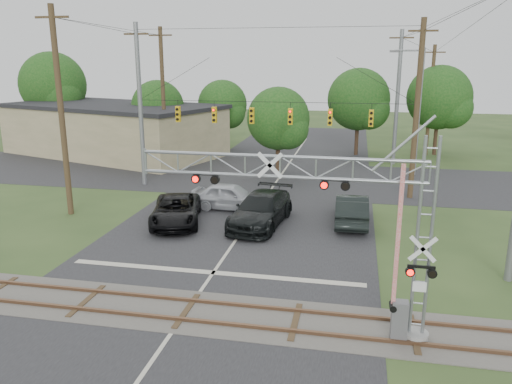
% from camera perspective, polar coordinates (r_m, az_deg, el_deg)
% --- Properties ---
extents(ground, '(160.00, 160.00, 0.00)m').
position_cam_1_polar(ground, '(17.31, -10.19, -16.39)').
color(ground, '#2E441F').
rests_on(ground, ground).
extents(road_main, '(14.00, 90.00, 0.02)m').
position_cam_1_polar(road_main, '(25.95, -2.12, -5.27)').
color(road_main, '#242326').
rests_on(road_main, ground).
extents(road_cross, '(90.00, 12.00, 0.02)m').
position_cam_1_polar(road_cross, '(39.15, 2.66, 1.62)').
color(road_cross, '#242326').
rests_on(road_cross, ground).
extents(railroad_track, '(90.00, 3.20, 0.17)m').
position_cam_1_polar(railroad_track, '(18.92, -7.94, -13.31)').
color(railroad_track, '#4D4943').
rests_on(railroad_track, ground).
extents(crossing_gantry, '(9.63, 0.86, 6.76)m').
position_cam_1_polar(crossing_gantry, '(16.06, 8.79, -2.57)').
color(crossing_gantry, gray).
rests_on(crossing_gantry, ground).
extents(traffic_signal_span, '(19.34, 0.36, 11.50)m').
position_cam_1_polar(traffic_signal_span, '(34.20, 3.25, 9.31)').
color(traffic_signal_span, slate).
rests_on(traffic_signal_span, ground).
extents(pickup_black, '(3.94, 6.04, 1.55)m').
position_cam_1_polar(pickup_black, '(28.38, -9.13, -2.07)').
color(pickup_black, black).
rests_on(pickup_black, ground).
extents(car_dark, '(3.19, 6.38, 1.78)m').
position_cam_1_polar(car_dark, '(27.72, 0.57, -2.03)').
color(car_dark, black).
rests_on(car_dark, ground).
extents(sedan_silver, '(4.94, 2.33, 1.63)m').
position_cam_1_polar(sedan_silver, '(30.74, -2.92, -0.50)').
color(sedan_silver, '#B0B3B8').
rests_on(sedan_silver, ground).
extents(suv_dark, '(1.88, 5.11, 1.67)m').
position_cam_1_polar(suv_dark, '(28.54, 10.88, -1.92)').
color(suv_dark, black).
rests_on(suv_dark, ground).
extents(commercial_building, '(23.12, 16.69, 4.88)m').
position_cam_1_polar(commercial_building, '(51.01, -15.97, 6.92)').
color(commercial_building, '#8C845D').
rests_on(commercial_building, ground).
extents(streetlight, '(2.64, 0.27, 9.89)m').
position_cam_1_polar(streetlight, '(41.40, 17.92, 9.39)').
color(streetlight, slate).
rests_on(streetlight, ground).
extents(utility_poles, '(25.32, 29.70, 12.81)m').
position_cam_1_polar(utility_poles, '(36.21, 6.16, 10.01)').
color(utility_poles, '#44331F').
rests_on(utility_poles, ground).
extents(treeline, '(59.19, 21.07, 9.92)m').
position_cam_1_polar(treeline, '(49.98, 1.01, 10.69)').
color(treeline, '#382619').
rests_on(treeline, ground).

